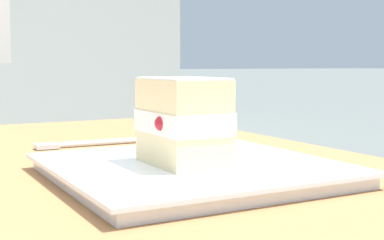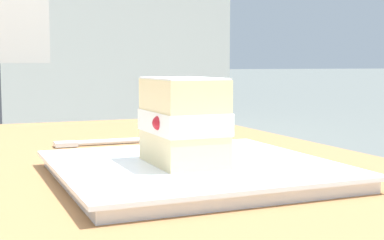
# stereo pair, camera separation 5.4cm
# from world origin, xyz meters

# --- Properties ---
(dessert_plate) EXTENTS (0.26, 0.26, 0.02)m
(dessert_plate) POSITION_xyz_m (0.06, -0.26, 0.69)
(dessert_plate) COLOR white
(dessert_plate) RESTS_ON patio_table
(cake_slice) EXTENTS (0.09, 0.07, 0.08)m
(cake_slice) POSITION_xyz_m (0.06, -0.25, 0.74)
(cake_slice) COLOR beige
(cake_slice) RESTS_ON dessert_plate
(dessert_fork) EXTENTS (0.02, 0.17, 0.01)m
(dessert_fork) POSITION_xyz_m (0.32, -0.24, 0.68)
(dessert_fork) COLOR silver
(dessert_fork) RESTS_ON patio_table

